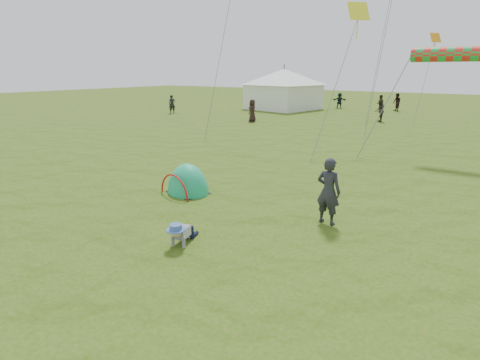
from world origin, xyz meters
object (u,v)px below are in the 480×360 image
Objects in this scene: crawling_toddler at (181,232)px; standing_adult at (328,191)px; popup_tent at (188,193)px; event_marquee at (284,88)px.

standing_adult is at bearing 37.84° from crawling_toddler.
crawling_toddler is 3.96m from popup_tent.
event_marquee is (-10.83, 27.13, 2.22)m from popup_tent.
event_marquee reaches higher than crawling_toddler.
popup_tent is 1.10× the size of standing_adult.
crawling_toddler is at bearing 58.14° from standing_adult.
popup_tent is at bearing -56.84° from event_marquee.
crawling_toddler is 0.44× the size of standing_adult.
standing_adult is (2.39, 3.19, 0.61)m from crawling_toddler.
event_marquee reaches higher than popup_tent.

